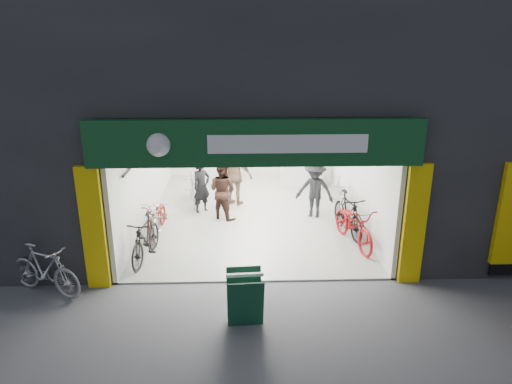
{
  "coord_description": "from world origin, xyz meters",
  "views": [
    {
      "loc": [
        -0.27,
        -8.57,
        4.89
      ],
      "look_at": [
        0.06,
        1.5,
        1.52
      ],
      "focal_mm": 32.0,
      "sensor_mm": 36.0,
      "label": 1
    }
  ],
  "objects_px": {
    "bike_left_front": "(157,215)",
    "parked_bike": "(45,270)",
    "bike_right_front": "(348,214)",
    "sandwich_board": "(245,297)"
  },
  "relations": [
    {
      "from": "bike_right_front",
      "to": "sandwich_board",
      "type": "bearing_deg",
      "value": -134.26
    },
    {
      "from": "bike_left_front",
      "to": "parked_bike",
      "type": "relative_size",
      "value": 1.1
    },
    {
      "from": "bike_right_front",
      "to": "sandwich_board",
      "type": "relative_size",
      "value": 1.93
    },
    {
      "from": "sandwich_board",
      "to": "bike_left_front",
      "type": "bearing_deg",
      "value": 114.84
    },
    {
      "from": "bike_left_front",
      "to": "parked_bike",
      "type": "distance_m",
      "value": 3.45
    },
    {
      "from": "parked_bike",
      "to": "sandwich_board",
      "type": "xyz_separation_m",
      "value": [
        3.99,
        -1.17,
        0.0
      ]
    },
    {
      "from": "bike_right_front",
      "to": "sandwich_board",
      "type": "xyz_separation_m",
      "value": [
        -2.73,
        -3.92,
        -0.03
      ]
    },
    {
      "from": "bike_right_front",
      "to": "sandwich_board",
      "type": "distance_m",
      "value": 4.78
    },
    {
      "from": "bike_left_front",
      "to": "parked_bike",
      "type": "xyz_separation_m",
      "value": [
        -1.72,
        -2.99,
        0.02
      ]
    },
    {
      "from": "bike_left_front",
      "to": "bike_right_front",
      "type": "relative_size",
      "value": 1.04
    }
  ]
}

